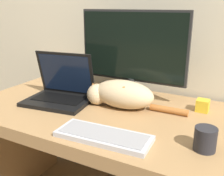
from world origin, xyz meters
name	(u,v)px	position (x,y,z in m)	size (l,w,h in m)	color
desk	(111,137)	(0.00, 0.38, 0.57)	(1.48, 0.76, 0.72)	#A37A4C
monitor	(132,55)	(0.02, 0.60, 0.96)	(0.60, 0.24, 0.48)	#282828
laptop	(60,92)	(-0.30, 0.37, 0.77)	(0.36, 0.29, 0.26)	black
external_keyboard	(103,136)	(0.11, 0.11, 0.73)	(0.39, 0.16, 0.02)	#BCBCC1
cat	(121,94)	(0.02, 0.44, 0.79)	(0.52, 0.17, 0.14)	#D1B284
coffee_mug	(205,139)	(0.48, 0.21, 0.76)	(0.08, 0.08, 0.09)	#232328
small_toy	(203,105)	(0.41, 0.58, 0.75)	(0.06, 0.06, 0.06)	gold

